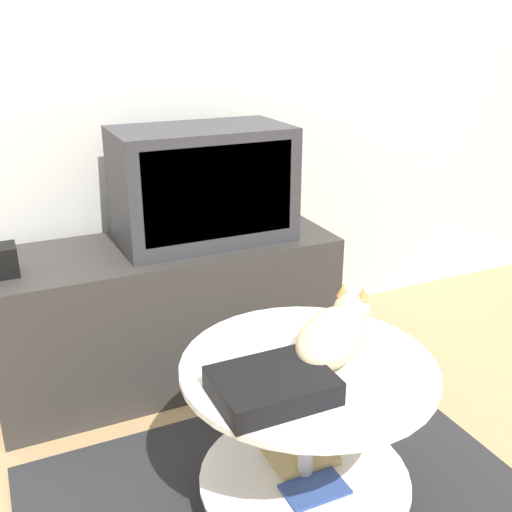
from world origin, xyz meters
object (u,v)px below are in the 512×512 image
dvd_box (272,385)px  tv (203,184)px  speaker (1,261)px  cat (335,333)px

dvd_box → tv: bearing=79.1°
dvd_box → speaker: bearing=120.7°
speaker → dvd_box: bearing=-59.3°
speaker → cat: size_ratio=0.24×
dvd_box → cat: (0.25, 0.12, 0.03)m
speaker → tv: bearing=5.2°
dvd_box → cat: 0.27m
speaker → dvd_box: speaker is taller
tv → cat: (0.06, -0.86, -0.21)m
tv → speaker: (-0.73, -0.07, -0.16)m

